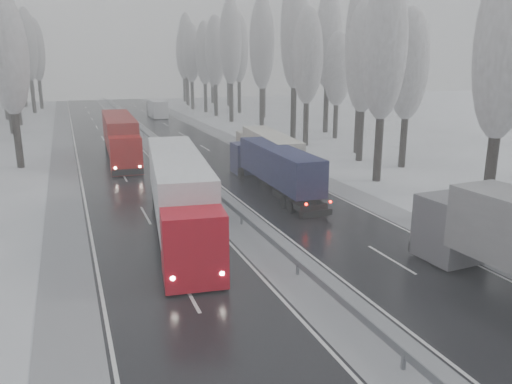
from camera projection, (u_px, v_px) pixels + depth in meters
carriageway_right at (262, 182)px, 41.60m from camera, size 7.50×200.00×0.03m
carriageway_left at (133, 193)px, 37.98m from camera, size 7.50×200.00×0.03m
median_slush at (200, 187)px, 39.79m from camera, size 3.00×200.00×0.04m
shoulder_right at (314, 177)px, 43.30m from camera, size 2.40×200.00×0.04m
shoulder_left at (64, 200)px, 36.28m from camera, size 2.40×200.00×0.04m
median_guardrail at (200, 180)px, 39.63m from camera, size 0.12×200.00×0.76m
tree_16 at (506, 46)px, 29.30m from camera, size 3.60×3.60×16.53m
tree_18 at (385, 49)px, 39.38m from camera, size 3.60×3.60×16.58m
tree_19 at (409, 65)px, 45.22m from camera, size 3.60×3.60×14.57m
tree_20 at (364, 57)px, 48.04m from camera, size 3.60×3.60×15.71m
tree_21 at (362, 39)px, 51.95m from camera, size 3.60×3.60×18.62m
tree_22 at (307, 57)px, 57.15m from camera, size 3.60×3.60×15.86m
tree_23 at (337, 69)px, 63.30m from camera, size 3.60×3.60×13.55m
tree_24 at (295, 33)px, 61.60m from camera, size 3.60×3.60×20.49m
tree_25 at (328, 40)px, 67.77m from camera, size 3.60×3.60×19.44m
tree_26 at (262, 44)px, 71.03m from camera, size 3.60×3.60×18.78m
tree_27 at (295, 51)px, 77.29m from camera, size 3.60×3.60×17.62m
tree_28 at (231, 43)px, 80.13m from camera, size 3.60×3.60×19.62m
tree_29 at (264, 50)px, 86.52m from camera, size 3.60×3.60×18.11m
tree_30 at (215, 51)px, 89.30m from camera, size 3.60×3.60×17.86m
tree_31 at (239, 49)px, 94.83m from camera, size 3.60×3.60×18.58m
tree_32 at (204, 54)px, 96.20m from camera, size 3.60×3.60×17.33m
tree_33 at (214, 64)px, 101.38m from camera, size 3.60×3.60×14.33m
tree_34 at (191, 53)px, 102.26m from camera, size 3.60×3.60×17.63m
tree_35 at (228, 52)px, 108.95m from camera, size 3.60×3.60×18.25m
tree_36 at (186, 46)px, 111.19m from camera, size 3.60×3.60×20.23m
tree_37 at (212, 58)px, 117.83m from camera, size 3.60×3.60×16.37m
tree_38 at (183, 54)px, 121.69m from camera, size 3.60×3.60×17.97m
tree_39 at (191, 58)px, 126.56m from camera, size 3.60×3.60×16.19m
tree_62 at (7, 55)px, 44.77m from camera, size 3.60×3.60×16.04m
tree_68 at (3, 54)px, 66.71m from camera, size 3.60×3.60×16.65m
tree_70 at (12, 53)px, 75.84m from camera, size 3.60×3.60×17.09m
tree_72 at (1, 61)px, 83.71m from camera, size 3.60×3.60×15.11m
tree_74 at (27, 45)px, 94.05m from camera, size 3.60×3.60×19.68m
tree_76 at (36, 50)px, 103.08m from camera, size 3.60×3.60×18.55m
tree_77 at (9, 64)px, 105.44m from camera, size 3.60×3.60×14.32m
tree_78 at (19, 48)px, 107.66m from camera, size 3.60×3.60×19.55m
tree_79 at (8, 55)px, 110.73m from camera, size 3.60×3.60×17.07m
truck_blue_box at (273, 165)px, 37.98m from camera, size 2.54×14.21×3.63m
truck_cream_box at (267, 149)px, 44.90m from camera, size 3.70×14.37×3.65m
box_truck_distant at (157, 109)px, 88.88m from camera, size 2.55×8.26×3.08m
truck_red_white at (179, 190)px, 28.40m from camera, size 5.01×17.85×4.54m
truck_red_red at (120, 135)px, 50.01m from camera, size 3.42×17.44×4.45m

